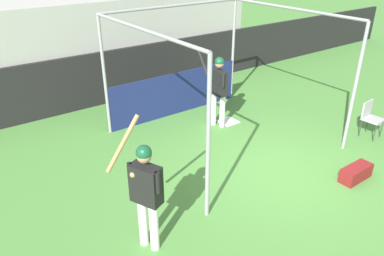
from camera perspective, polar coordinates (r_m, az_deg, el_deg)
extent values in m
plane|color=#477F38|center=(7.61, 13.47, -6.69)|extent=(60.00, 60.00, 0.00)
cube|color=black|center=(11.12, -7.29, 8.79)|extent=(24.00, 0.12, 1.46)
cube|color=#9E9E99|center=(12.04, -10.49, 13.03)|extent=(7.60, 2.40, 2.71)
cube|color=maroon|center=(10.32, -23.86, 9.87)|extent=(0.45, 0.40, 0.10)
cube|color=maroon|center=(10.43, -24.34, 11.27)|extent=(0.45, 0.06, 0.40)
cube|color=maroon|center=(10.44, -20.94, 10.56)|extent=(0.45, 0.40, 0.10)
cube|color=maroon|center=(10.56, -21.43, 11.94)|extent=(0.45, 0.06, 0.40)
cube|color=maroon|center=(10.59, -18.07, 11.20)|extent=(0.45, 0.40, 0.10)
cube|color=maroon|center=(10.70, -18.58, 12.56)|extent=(0.45, 0.06, 0.40)
cube|color=maroon|center=(10.76, -15.28, 11.80)|extent=(0.45, 0.40, 0.10)
cube|color=maroon|center=(10.88, -15.80, 13.14)|extent=(0.45, 0.06, 0.40)
cube|color=maroon|center=(10.97, -12.58, 12.35)|extent=(0.45, 0.40, 0.10)
cube|color=maroon|center=(11.08, -13.10, 13.67)|extent=(0.45, 0.06, 0.40)
cube|color=maroon|center=(11.19, -9.97, 12.86)|extent=(0.45, 0.40, 0.10)
cube|color=maroon|center=(11.30, -10.49, 14.15)|extent=(0.45, 0.06, 0.40)
cube|color=maroon|center=(11.44, -7.45, 13.32)|extent=(0.45, 0.40, 0.10)
cube|color=maroon|center=(11.54, -7.97, 14.58)|extent=(0.45, 0.06, 0.40)
cube|color=maroon|center=(11.70, -5.04, 13.74)|extent=(0.45, 0.40, 0.10)
cube|color=maroon|center=(11.81, -5.56, 14.97)|extent=(0.45, 0.06, 0.40)
cube|color=maroon|center=(11.99, -2.73, 14.12)|extent=(0.45, 0.40, 0.10)
cube|color=maroon|center=(12.09, -3.25, 15.32)|extent=(0.45, 0.06, 0.40)
cube|color=maroon|center=(12.29, -0.53, 14.45)|extent=(0.45, 0.40, 0.10)
cube|color=maroon|center=(12.39, -1.03, 15.63)|extent=(0.45, 0.06, 0.40)
cube|color=maroon|center=(12.61, 1.57, 14.76)|extent=(0.45, 0.40, 0.10)
cube|color=maroon|center=(12.71, 1.07, 15.91)|extent=(0.45, 0.06, 0.40)
cube|color=maroon|center=(12.95, 3.58, 15.03)|extent=(0.45, 0.40, 0.10)
cube|color=maroon|center=(13.04, 3.08, 16.15)|extent=(0.45, 0.06, 0.40)
cube|color=maroon|center=(10.99, -25.30, 12.69)|extent=(0.45, 0.40, 0.10)
cube|color=maroon|center=(11.12, -25.74, 13.97)|extent=(0.45, 0.06, 0.40)
cube|color=maroon|center=(11.11, -22.51, 13.32)|extent=(0.45, 0.40, 0.10)
cube|color=maroon|center=(11.24, -22.97, 14.58)|extent=(0.45, 0.06, 0.40)
cube|color=maroon|center=(11.25, -19.77, 13.91)|extent=(0.45, 0.40, 0.10)
cube|color=maroon|center=(11.38, -20.24, 15.16)|extent=(0.45, 0.06, 0.40)
cube|color=maroon|center=(11.41, -17.09, 14.45)|extent=(0.45, 0.40, 0.10)
cube|color=maroon|center=(11.54, -17.57, 15.68)|extent=(0.45, 0.06, 0.40)
cube|color=maroon|center=(11.60, -14.48, 14.94)|extent=(0.45, 0.40, 0.10)
cube|color=maroon|center=(11.73, -14.97, 16.16)|extent=(0.45, 0.06, 0.40)
cube|color=maroon|center=(11.82, -11.95, 15.40)|extent=(0.45, 0.40, 0.10)
cube|color=maroon|center=(11.94, -12.44, 16.59)|extent=(0.45, 0.06, 0.40)
cube|color=maroon|center=(12.05, -9.50, 15.80)|extent=(0.45, 0.40, 0.10)
cube|color=maroon|center=(12.17, -10.00, 16.97)|extent=(0.45, 0.06, 0.40)
cube|color=maroon|center=(12.30, -7.15, 16.17)|extent=(0.45, 0.40, 0.10)
cube|color=maroon|center=(12.42, -7.64, 17.32)|extent=(0.45, 0.06, 0.40)
cube|color=maroon|center=(12.57, -4.88, 16.49)|extent=(0.45, 0.40, 0.10)
cube|color=maroon|center=(12.69, -5.37, 17.62)|extent=(0.45, 0.06, 0.40)
cube|color=maroon|center=(12.86, -2.70, 16.78)|extent=(0.45, 0.40, 0.10)
cube|color=maroon|center=(12.98, -3.19, 17.89)|extent=(0.45, 0.06, 0.40)
cube|color=maroon|center=(13.17, -0.62, 17.04)|extent=(0.45, 0.40, 0.10)
cube|color=maroon|center=(13.28, -1.10, 18.12)|extent=(0.45, 0.06, 0.40)
cube|color=maroon|center=(13.49, 1.37, 17.26)|extent=(0.45, 0.40, 0.10)
cube|color=maroon|center=(13.60, 0.90, 18.32)|extent=(0.45, 0.06, 0.40)
cube|color=maroon|center=(11.70, -26.59, 15.17)|extent=(0.45, 0.40, 0.10)
cube|color=maroon|center=(11.84, -27.00, 16.34)|extent=(0.45, 0.06, 0.40)
cube|color=maroon|center=(11.81, -23.93, 15.76)|extent=(0.45, 0.40, 0.10)
cube|color=maroon|center=(11.95, -24.36, 16.92)|extent=(0.45, 0.06, 0.40)
cube|color=maroon|center=(11.94, -21.31, 16.30)|extent=(0.45, 0.40, 0.10)
cube|color=maroon|center=(12.08, -21.75, 17.44)|extent=(0.45, 0.06, 0.40)
cube|color=maroon|center=(12.09, -18.74, 16.79)|extent=(0.45, 0.40, 0.10)
cube|color=maroon|center=(12.23, -19.19, 17.93)|extent=(0.45, 0.06, 0.40)
cube|color=maroon|center=(12.27, -16.22, 17.25)|extent=(0.45, 0.40, 0.10)
cube|color=maroon|center=(12.47, -13.77, 17.66)|extent=(0.45, 0.40, 0.10)
cube|color=maroon|center=(12.70, -11.40, 18.02)|extent=(0.45, 0.40, 0.10)
cube|color=maroon|center=(12.94, -9.09, 18.35)|extent=(0.45, 0.40, 0.10)
cube|color=maroon|center=(13.20, -6.87, 18.64)|extent=(0.45, 0.40, 0.10)
cube|color=maroon|center=(13.47, -4.73, 18.89)|extent=(0.45, 0.40, 0.10)
cylinder|color=gray|center=(5.64, 2.49, -2.19)|extent=(0.07, 0.07, 2.74)
cylinder|color=gray|center=(8.37, 23.55, 5.40)|extent=(0.07, 0.07, 2.74)
cylinder|color=gray|center=(8.62, -13.18, 7.53)|extent=(0.07, 0.07, 2.74)
cylinder|color=gray|center=(10.61, 6.26, 11.59)|extent=(0.07, 0.07, 2.74)
cylinder|color=gray|center=(6.64, -7.63, 14.69)|extent=(0.06, 3.73, 0.06)
cylinder|color=gray|center=(9.07, 14.92, 17.21)|extent=(0.06, 3.73, 0.06)
cylinder|color=gray|center=(9.18, -2.68, 18.12)|extent=(3.81, 0.06, 0.06)
cube|color=navy|center=(9.73, -2.34, 5.29)|extent=(3.74, 0.03, 1.11)
cube|color=white|center=(9.49, 5.52, 1.01)|extent=(0.44, 0.44, 0.02)
cylinder|color=white|center=(9.06, 4.64, 2.60)|extent=(0.14, 0.14, 0.82)
cylinder|color=white|center=(9.16, 3.31, 2.91)|extent=(0.14, 0.14, 0.82)
cube|color=black|center=(8.85, 4.11, 6.93)|extent=(0.27, 0.48, 0.58)
sphere|color=#A37556|center=(8.71, 4.21, 9.75)|extent=(0.21, 0.21, 0.21)
sphere|color=#144C2D|center=(8.70, 4.22, 10.05)|extent=(0.22, 0.22, 0.22)
cylinder|color=black|center=(8.60, 4.78, 7.24)|extent=(0.08, 0.08, 0.32)
cylinder|color=black|center=(8.98, 3.09, 8.13)|extent=(0.08, 0.08, 0.32)
cylinder|color=black|center=(8.76, 1.59, 10.16)|extent=(0.27, 0.73, 0.54)
sphere|color=black|center=(8.96, 3.71, 8.83)|extent=(0.08, 0.08, 0.08)
cylinder|color=white|center=(5.58, -5.79, -14.71)|extent=(0.17, 0.17, 0.82)
cylinder|color=white|center=(5.67, -7.46, -13.99)|extent=(0.17, 0.17, 0.82)
cube|color=black|center=(5.20, -7.04, -8.51)|extent=(0.38, 0.49, 0.58)
sphere|color=#A37556|center=(4.95, -7.32, -4.22)|extent=(0.20, 0.20, 0.20)
sphere|color=#144C2D|center=(4.93, -7.35, -3.76)|extent=(0.21, 0.21, 0.21)
cylinder|color=black|center=(4.98, -5.26, -8.31)|extent=(0.09, 0.09, 0.32)
cylinder|color=black|center=(5.22, -9.41, -6.76)|extent=(0.09, 0.09, 0.32)
cylinder|color=#AD7F4C|center=(5.13, -10.54, -2.35)|extent=(0.55, 0.08, 0.75)
sphere|color=#AD7F4C|center=(5.11, -9.01, -7.03)|extent=(0.08, 0.08, 0.08)
cube|color=#99999E|center=(9.48, 25.86, 1.18)|extent=(0.43, 0.43, 0.04)
cube|color=#99999E|center=(9.47, 25.13, 2.64)|extent=(0.40, 0.07, 0.40)
cylinder|color=#333333|center=(9.66, 26.93, -0.05)|extent=(0.02, 0.02, 0.44)
cylinder|color=#333333|center=(9.37, 26.07, -0.66)|extent=(0.02, 0.02, 0.44)
cylinder|color=#333333|center=(9.77, 25.16, 0.62)|extent=(0.02, 0.02, 0.44)
cylinder|color=#333333|center=(9.48, 24.26, 0.04)|extent=(0.02, 0.02, 0.44)
cube|color=maroon|center=(7.80, 23.70, -6.29)|extent=(0.70, 0.28, 0.28)
sphere|color=white|center=(8.59, 2.44, -1.55)|extent=(0.07, 0.07, 0.07)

